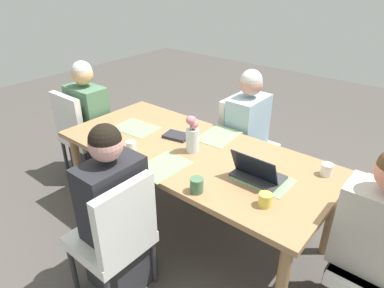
{
  "coord_description": "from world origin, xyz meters",
  "views": [
    {
      "loc": [
        -1.45,
        1.75,
        1.96
      ],
      "look_at": [
        0.0,
        0.0,
        0.77
      ],
      "focal_mm": 31.92,
      "sensor_mm": 36.0,
      "label": 1
    }
  ],
  "objects_px": {
    "chair_far_left_mid": "(116,234)",
    "coffee_mug_centre_right": "(265,200)",
    "coffee_mug_near_left": "(197,185)",
    "book_red_cover": "(177,136)",
    "chair_near_right_near": "(243,139)",
    "chair_head_right_left_far": "(81,131)",
    "person_head_right_left_far": "(90,127)",
    "dining_table": "(192,158)",
    "flower_vase": "(192,134)",
    "coffee_mug_centre_left": "(131,147)",
    "chair_head_left_left_near": "(383,255)",
    "person_far_left_mid": "(116,220)",
    "person_near_right_near": "(246,141)",
    "coffee_mug_near_right": "(327,170)",
    "person_head_left_left_near": "(369,254)",
    "laptop_head_left_left_near": "(257,173)"
  },
  "relations": [
    {
      "from": "person_head_right_left_far",
      "to": "coffee_mug_centre_right",
      "type": "relative_size",
      "value": 14.74
    },
    {
      "from": "dining_table",
      "to": "person_near_right_near",
      "type": "bearing_deg",
      "value": -93.81
    },
    {
      "from": "chair_far_left_mid",
      "to": "person_far_left_mid",
      "type": "xyz_separation_m",
      "value": [
        0.07,
        -0.06,
        0.03
      ]
    },
    {
      "from": "chair_head_right_left_far",
      "to": "flower_vase",
      "type": "relative_size",
      "value": 3.0
    },
    {
      "from": "chair_near_right_near",
      "to": "chair_head_right_left_far",
      "type": "bearing_deg",
      "value": 33.15
    },
    {
      "from": "coffee_mug_centre_right",
      "to": "book_red_cover",
      "type": "bearing_deg",
      "value": -18.83
    },
    {
      "from": "chair_far_left_mid",
      "to": "flower_vase",
      "type": "distance_m",
      "value": 0.88
    },
    {
      "from": "chair_far_left_mid",
      "to": "coffee_mug_centre_left",
      "type": "distance_m",
      "value": 0.68
    },
    {
      "from": "person_head_left_left_near",
      "to": "chair_head_right_left_far",
      "type": "distance_m",
      "value": 2.69
    },
    {
      "from": "laptop_head_left_left_near",
      "to": "person_head_right_left_far",
      "type": "bearing_deg",
      "value": -0.72
    },
    {
      "from": "chair_far_left_mid",
      "to": "book_red_cover",
      "type": "xyz_separation_m",
      "value": [
        0.3,
        -0.9,
        0.24
      ]
    },
    {
      "from": "chair_head_right_left_far",
      "to": "coffee_mug_centre_right",
      "type": "relative_size",
      "value": 11.1
    },
    {
      "from": "chair_far_left_mid",
      "to": "chair_head_right_left_far",
      "type": "relative_size",
      "value": 1.0
    },
    {
      "from": "person_far_left_mid",
      "to": "chair_head_left_left_near",
      "type": "bearing_deg",
      "value": -150.2
    },
    {
      "from": "person_head_left_left_near",
      "to": "laptop_head_left_left_near",
      "type": "relative_size",
      "value": 3.73
    },
    {
      "from": "coffee_mug_centre_left",
      "to": "laptop_head_left_left_near",
      "type": "bearing_deg",
      "value": -162.55
    },
    {
      "from": "person_head_left_left_near",
      "to": "person_far_left_mid",
      "type": "distance_m",
      "value": 1.51
    },
    {
      "from": "person_head_left_left_near",
      "to": "coffee_mug_centre_left",
      "type": "bearing_deg",
      "value": 9.84
    },
    {
      "from": "person_far_left_mid",
      "to": "person_near_right_near",
      "type": "height_order",
      "value": "same"
    },
    {
      "from": "person_head_left_left_near",
      "to": "person_far_left_mid",
      "type": "bearing_deg",
      "value": 28.47
    },
    {
      "from": "chair_head_left_left_near",
      "to": "book_red_cover",
      "type": "xyz_separation_m",
      "value": [
        1.61,
        -0.05,
        0.24
      ]
    },
    {
      "from": "chair_head_right_left_far",
      "to": "chair_near_right_near",
      "type": "height_order",
      "value": "same"
    },
    {
      "from": "person_near_right_near",
      "to": "coffee_mug_near_left",
      "type": "bearing_deg",
      "value": 105.67
    },
    {
      "from": "person_head_left_left_near",
      "to": "coffee_mug_near_right",
      "type": "distance_m",
      "value": 0.58
    },
    {
      "from": "dining_table",
      "to": "coffee_mug_near_left",
      "type": "height_order",
      "value": "coffee_mug_near_left"
    },
    {
      "from": "chair_head_left_left_near",
      "to": "flower_vase",
      "type": "bearing_deg",
      "value": 2.37
    },
    {
      "from": "chair_head_left_left_near",
      "to": "person_far_left_mid",
      "type": "distance_m",
      "value": 1.6
    },
    {
      "from": "coffee_mug_near_right",
      "to": "coffee_mug_centre_left",
      "type": "xyz_separation_m",
      "value": [
        1.24,
        0.62,
        0.0
      ]
    },
    {
      "from": "chair_head_left_left_near",
      "to": "chair_head_right_left_far",
      "type": "bearing_deg",
      "value": 2.64
    },
    {
      "from": "flower_vase",
      "to": "coffee_mug_centre_right",
      "type": "xyz_separation_m",
      "value": [
        -0.74,
        0.24,
        -0.1
      ]
    },
    {
      "from": "chair_head_right_left_far",
      "to": "coffee_mug_near_right",
      "type": "height_order",
      "value": "chair_head_right_left_far"
    },
    {
      "from": "laptop_head_left_left_near",
      "to": "flower_vase",
      "type": "bearing_deg",
      "value": -1.97
    },
    {
      "from": "chair_far_left_mid",
      "to": "chair_near_right_near",
      "type": "xyz_separation_m",
      "value": [
        0.09,
        -1.6,
        0.0
      ]
    },
    {
      "from": "coffee_mug_near_right",
      "to": "person_far_left_mid",
      "type": "bearing_deg",
      "value": 48.94
    },
    {
      "from": "person_head_right_left_far",
      "to": "chair_near_right_near",
      "type": "xyz_separation_m",
      "value": [
        -1.28,
        -0.8,
        -0.03
      ]
    },
    {
      "from": "chair_far_left_mid",
      "to": "coffee_mug_centre_right",
      "type": "xyz_separation_m",
      "value": [
        -0.69,
        -0.56,
        0.26
      ]
    },
    {
      "from": "chair_far_left_mid",
      "to": "person_head_right_left_far",
      "type": "distance_m",
      "value": 1.59
    },
    {
      "from": "flower_vase",
      "to": "laptop_head_left_left_near",
      "type": "relative_size",
      "value": 0.94
    },
    {
      "from": "chair_head_left_left_near",
      "to": "coffee_mug_near_left",
      "type": "bearing_deg",
      "value": 23.34
    },
    {
      "from": "dining_table",
      "to": "coffee_mug_centre_left",
      "type": "height_order",
      "value": "coffee_mug_centre_left"
    },
    {
      "from": "coffee_mug_centre_left",
      "to": "coffee_mug_near_right",
      "type": "bearing_deg",
      "value": -153.32
    },
    {
      "from": "coffee_mug_near_left",
      "to": "book_red_cover",
      "type": "relative_size",
      "value": 0.48
    },
    {
      "from": "person_head_right_left_far",
      "to": "flower_vase",
      "type": "distance_m",
      "value": 1.37
    },
    {
      "from": "chair_head_left_left_near",
      "to": "coffee_mug_near_left",
      "type": "height_order",
      "value": "chair_head_left_left_near"
    },
    {
      "from": "chair_far_left_mid",
      "to": "coffee_mug_centre_right",
      "type": "relative_size",
      "value": 11.1
    },
    {
      "from": "person_head_left_left_near",
      "to": "coffee_mug_near_left",
      "type": "xyz_separation_m",
      "value": [
        0.95,
        0.36,
        0.24
      ]
    },
    {
      "from": "chair_head_right_left_far",
      "to": "book_red_cover",
      "type": "xyz_separation_m",
      "value": [
        -1.14,
        -0.17,
        0.24
      ]
    },
    {
      "from": "laptop_head_left_left_near",
      "to": "coffee_mug_centre_right",
      "type": "relative_size",
      "value": 3.95
    },
    {
      "from": "chair_far_left_mid",
      "to": "coffee_mug_centre_left",
      "type": "height_order",
      "value": "chair_far_left_mid"
    },
    {
      "from": "coffee_mug_near_right",
      "to": "coffee_mug_centre_right",
      "type": "relative_size",
      "value": 1.02
    }
  ]
}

